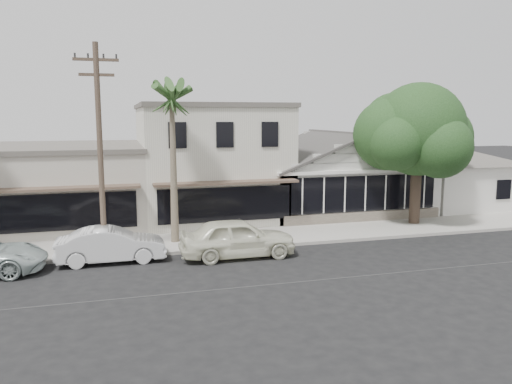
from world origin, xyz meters
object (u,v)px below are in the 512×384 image
object	(u,v)px
utility_pole	(100,146)
car_0	(237,238)
car_1	(111,245)
shade_tree	(415,132)

from	to	relation	value
utility_pole	car_0	bearing A→B (deg)	-13.63
car_0	car_1	xyz separation A→B (m)	(-5.25, 0.66, -0.11)
car_1	utility_pole	bearing A→B (deg)	22.82
car_0	car_1	bearing A→B (deg)	83.06
car_0	car_1	distance (m)	5.29
shade_tree	utility_pole	bearing A→B (deg)	-171.84
car_0	car_1	world-z (taller)	car_0
car_0	shade_tree	distance (m)	12.28
car_1	shade_tree	bearing A→B (deg)	-79.26
utility_pole	car_1	xyz separation A→B (m)	(0.28, -0.68, -4.06)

